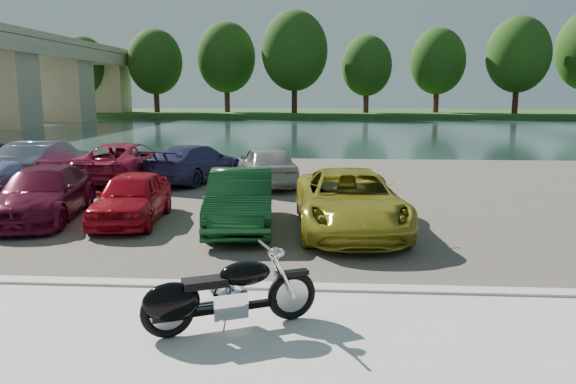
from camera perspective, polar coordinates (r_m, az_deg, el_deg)
name	(u,v)px	position (r m, az deg, el deg)	size (l,w,h in m)	color
ground	(237,350)	(7.20, -5.23, -15.67)	(200.00, 200.00, 0.00)	#595447
kerb	(257,289)	(9.00, -3.20, -9.77)	(60.00, 0.30, 0.14)	#BCB9B1
parking_lot	(292,192)	(17.71, 0.39, -0.02)	(60.00, 18.00, 0.04)	#464038
river	(314,131)	(46.52, 2.61, 6.21)	(120.00, 40.00, 0.00)	#1A2F2C
far_bank	(319,113)	(78.46, 3.17, 7.99)	(120.00, 24.00, 0.60)	#274D1B
far_trees	(354,57)	(72.40, 6.71, 13.46)	(70.25, 10.68, 12.52)	#371E14
motorcycle	(215,296)	(7.33, -7.41, -10.45)	(2.19, 1.18, 1.05)	black
car_3	(43,194)	(15.04, -23.62, -0.15)	(1.77, 4.36, 1.27)	maroon
car_4	(132,197)	(13.97, -15.57, -0.51)	(1.43, 3.56, 1.21)	#AD0B19
car_5	(241,200)	(12.86, -4.80, -0.79)	(1.41, 4.05, 1.34)	#113E1B
car_6	(349,201)	(12.65, 6.25, -0.92)	(2.27, 4.91, 1.37)	#9C9424
car_9	(45,162)	(21.00, -23.47, 2.82)	(1.56, 4.46, 1.47)	slate
car_10	(126,162)	(20.44, -16.14, 2.95)	(2.28, 4.95, 1.38)	#A51B3D
car_11	(195,163)	(19.91, -9.43, 2.92)	(1.83, 4.49, 1.30)	navy
car_12	(267,165)	(18.77, -2.19, 2.76)	(1.64, 4.09, 1.39)	#A2A29D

